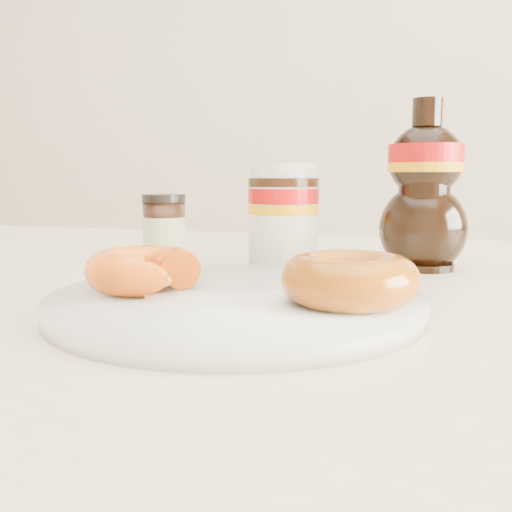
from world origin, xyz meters
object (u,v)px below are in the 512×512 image
(dining_table, at_px, (218,360))
(plate, at_px, (236,301))
(donut_whole, at_px, (350,279))
(dark_jar, at_px, (165,230))
(donut_bitten, at_px, (144,270))
(nutella_jar, at_px, (283,210))
(syrup_bottle, at_px, (424,185))

(dining_table, relative_size, plate, 5.03)
(donut_whole, relative_size, dark_jar, 1.18)
(donut_bitten, xyz_separation_m, nutella_jar, (0.05, 0.25, 0.03))
(dining_table, distance_m, donut_bitten, 0.17)
(dining_table, bearing_deg, nutella_jar, 72.85)
(donut_whole, height_order, syrup_bottle, syrup_bottle)
(plate, distance_m, dark_jar, 0.26)
(plate, bearing_deg, donut_whole, -6.50)
(plate, bearing_deg, dining_table, 117.05)
(dining_table, height_order, syrup_bottle, syrup_bottle)
(donut_whole, bearing_deg, dark_jar, 139.16)
(donut_bitten, bearing_deg, nutella_jar, 60.05)
(plate, relative_size, nutella_jar, 2.43)
(plate, height_order, syrup_bottle, syrup_bottle)
(dining_table, bearing_deg, plate, -62.95)
(dining_table, height_order, donut_whole, donut_whole)
(nutella_jar, bearing_deg, syrup_bottle, 1.65)
(plate, xyz_separation_m, dark_jar, (-0.16, 0.20, 0.03))
(plate, xyz_separation_m, syrup_bottle, (0.13, 0.25, 0.08))
(dark_jar, bearing_deg, nutella_jar, 17.14)
(nutella_jar, height_order, dark_jar, nutella_jar)
(plate, xyz_separation_m, donut_bitten, (-0.07, -0.01, 0.02))
(donut_bitten, distance_m, syrup_bottle, 0.33)
(donut_whole, xyz_separation_m, syrup_bottle, (0.04, 0.26, 0.06))
(syrup_bottle, xyz_separation_m, dark_jar, (-0.29, -0.04, -0.05))
(dining_table, relative_size, dark_jar, 17.51)
(donut_bitten, relative_size, nutella_jar, 0.77)
(plate, bearing_deg, syrup_bottle, 62.34)
(dining_table, distance_m, dark_jar, 0.17)
(donut_whole, bearing_deg, nutella_jar, 114.05)
(donut_bitten, height_order, syrup_bottle, syrup_bottle)
(dining_table, distance_m, syrup_bottle, 0.29)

